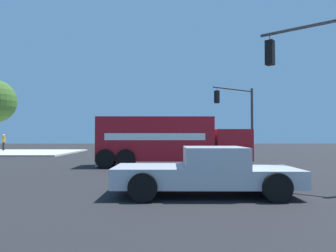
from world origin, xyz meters
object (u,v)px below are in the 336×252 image
delivery_truck (169,140)px  traffic_light_secondary (240,111)px  pickup_silver (207,170)px  pedestrian_near_corner (4,141)px

delivery_truck → traffic_light_secondary: 9.78m
delivery_truck → pickup_silver: 8.72m
delivery_truck → traffic_light_secondary: traffic_light_secondary is taller
traffic_light_secondary → pickup_silver: (16.20, -4.71, -2.98)m
delivery_truck → pickup_silver: (8.63, 1.05, -0.70)m
traffic_light_secondary → pedestrian_near_corner: size_ratio=3.25×
traffic_light_secondary → pedestrian_near_corner: traffic_light_secondary is taller
traffic_light_secondary → pickup_silver: size_ratio=1.07×
delivery_truck → pickup_silver: bearing=6.9°
traffic_light_secondary → pickup_silver: bearing=-16.2°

